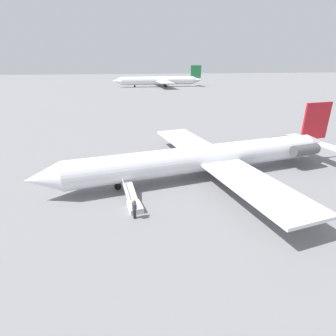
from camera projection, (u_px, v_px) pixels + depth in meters
ground_plane at (201, 177)px, 29.01m from camera, size 600.00×600.00×0.00m
airplane_main at (211, 157)px, 28.52m from camera, size 35.21×27.09×7.37m
airplane_far_center at (160, 81)px, 138.08m from camera, size 47.87×36.10×10.66m
boarding_stairs at (134, 203)px, 22.73m from camera, size 1.63×4.13×1.79m
passenger at (134, 208)px, 20.86m from camera, size 0.37×0.56×1.74m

